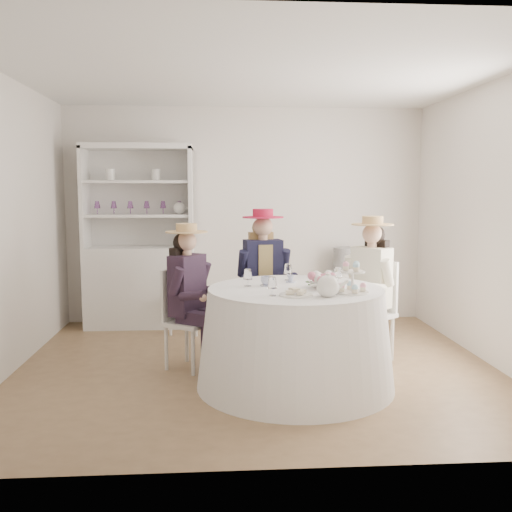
{
  "coord_description": "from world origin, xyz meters",
  "views": [
    {
      "loc": [
        -0.37,
        -5.24,
        1.67
      ],
      "look_at": [
        0.0,
        0.1,
        1.05
      ],
      "focal_mm": 40.0,
      "sensor_mm": 36.0,
      "label": 1
    }
  ],
  "objects": [
    {
      "name": "teacup_c",
      "position": [
        0.54,
        -0.41,
        0.89
      ],
      "size": [
        0.12,
        0.12,
        0.08
      ],
      "primitive_type": "imported",
      "rotation": [
        0.0,
        0.0,
        -0.34
      ],
      "color": "white",
      "rests_on": "tea_table"
    },
    {
      "name": "guest_left",
      "position": [
        -0.63,
        0.0,
        0.77
      ],
      "size": [
        0.59,
        0.55,
        1.37
      ],
      "rotation": [
        0.0,
        0.0,
        0.97
      ],
      "color": "silver",
      "rests_on": "ground"
    },
    {
      "name": "hatbox",
      "position": [
        1.24,
        1.75,
        0.8
      ],
      "size": [
        0.31,
        0.31,
        0.31
      ],
      "primitive_type": "cylinder",
      "rotation": [
        0.0,
        0.0,
        0.01
      ],
      "color": "black",
      "rests_on": "side_table"
    },
    {
      "name": "sandwich_plate",
      "position": [
        0.25,
        -0.88,
        0.86
      ],
      "size": [
        0.26,
        0.26,
        0.06
      ],
      "rotation": [
        0.0,
        0.0,
        0.33
      ],
      "color": "white",
      "rests_on": "tea_table"
    },
    {
      "name": "flower_arrangement",
      "position": [
        0.49,
        -0.61,
        0.94
      ],
      "size": [
        0.19,
        0.19,
        0.07
      ],
      "rotation": [
        0.0,
        0.0,
        -0.18
      ],
      "color": "#D56A87",
      "rests_on": "tea_table"
    },
    {
      "name": "side_table",
      "position": [
        1.24,
        1.75,
        0.32
      ],
      "size": [
        0.42,
        0.42,
        0.65
      ],
      "primitive_type": "cube",
      "rotation": [
        0.0,
        0.0,
        -0.02
      ],
      "color": "silver",
      "rests_on": "ground"
    },
    {
      "name": "guest_mid",
      "position": [
        0.11,
        0.52,
        0.84
      ],
      "size": [
        0.55,
        0.58,
        1.48
      ],
      "rotation": [
        0.0,
        0.0,
        0.18
      ],
      "color": "silver",
      "rests_on": "ground"
    },
    {
      "name": "wall_right",
      "position": [
        2.25,
        0.0,
        1.35
      ],
      "size": [
        0.0,
        4.5,
        4.5
      ],
      "primitive_type": "plane",
      "rotation": [
        1.57,
        0.0,
        -1.57
      ],
      "color": "silver",
      "rests_on": "ground"
    },
    {
      "name": "wall_back",
      "position": [
        0.0,
        2.0,
        1.35
      ],
      "size": [
        4.5,
        0.0,
        4.5
      ],
      "primitive_type": "plane",
      "rotation": [
        1.57,
        0.0,
        0.0
      ],
      "color": "silver",
      "rests_on": "ground"
    },
    {
      "name": "hutch",
      "position": [
        -1.31,
        1.77,
        0.79
      ],
      "size": [
        1.34,
        0.58,
        2.21
      ],
      "rotation": [
        0.0,
        0.0,
        -0.07
      ],
      "color": "silver",
      "rests_on": "ground"
    },
    {
      "name": "table_teapot",
      "position": [
        0.49,
        -0.93,
        0.93
      ],
      "size": [
        0.25,
        0.18,
        0.19
      ],
      "rotation": [
        0.0,
        0.0,
        -0.25
      ],
      "color": "white",
      "rests_on": "tea_table"
    },
    {
      "name": "teacup_b",
      "position": [
        0.29,
        -0.24,
        0.88
      ],
      "size": [
        0.08,
        0.08,
        0.06
      ],
      "primitive_type": "imported",
      "rotation": [
        0.0,
        0.0,
        -0.42
      ],
      "color": "white",
      "rests_on": "tea_table"
    },
    {
      "name": "stemware_set",
      "position": [
        0.29,
        -0.53,
        0.92
      ],
      "size": [
        0.87,
        0.84,
        0.15
      ],
      "color": "white",
      "rests_on": "tea_table"
    },
    {
      "name": "wall_front",
      "position": [
        0.0,
        -2.0,
        1.35
      ],
      "size": [
        4.5,
        0.0,
        4.5
      ],
      "primitive_type": "plane",
      "rotation": [
        -1.57,
        0.0,
        0.0
      ],
      "color": "silver",
      "rests_on": "ground"
    },
    {
      "name": "guest_right",
      "position": [
        1.11,
        0.14,
        0.8
      ],
      "size": [
        0.61,
        0.58,
        1.42
      ],
      "rotation": [
        0.0,
        0.0,
        -0.92
      ],
      "color": "silver",
      "rests_on": "ground"
    },
    {
      "name": "ceiling",
      "position": [
        0.0,
        0.0,
        2.7
      ],
      "size": [
        4.5,
        4.5,
        0.0
      ],
      "primitive_type": "plane",
      "rotation": [
        3.14,
        0.0,
        0.0
      ],
      "color": "white",
      "rests_on": "wall_back"
    },
    {
      "name": "flower_bowl",
      "position": [
        0.51,
        -0.53,
        0.87
      ],
      "size": [
        0.26,
        0.26,
        0.05
      ],
      "primitive_type": "imported",
      "rotation": [
        0.0,
        0.0,
        -0.38
      ],
      "color": "white",
      "rests_on": "tea_table"
    },
    {
      "name": "ground",
      "position": [
        0.0,
        0.0,
        0.0
      ],
      "size": [
        4.5,
        4.5,
        0.0
      ],
      "primitive_type": "plane",
      "color": "brown",
      "rests_on": "ground"
    },
    {
      "name": "spare_chair",
      "position": [
        -0.75,
        1.3,
        0.49
      ],
      "size": [
        0.44,
        0.44,
        0.91
      ],
      "rotation": [
        0.0,
        0.0,
        2.94
      ],
      "color": "silver",
      "rests_on": "ground"
    },
    {
      "name": "tea_table",
      "position": [
        0.29,
        -0.53,
        0.42
      ],
      "size": [
        1.68,
        1.68,
        0.85
      ],
      "rotation": [
        0.0,
        0.0,
        -0.22
      ],
      "color": "white",
      "rests_on": "ground"
    },
    {
      "name": "cupcake_stand",
      "position": [
        0.71,
        -0.81,
        0.94
      ],
      "size": [
        0.26,
        0.26,
        0.25
      ],
      "rotation": [
        0.0,
        0.0,
        -0.33
      ],
      "color": "white",
      "rests_on": "tea_table"
    },
    {
      "name": "wall_left",
      "position": [
        -2.25,
        0.0,
        1.35
      ],
      "size": [
        0.0,
        4.5,
        4.5
      ],
      "primitive_type": "plane",
      "rotation": [
        1.57,
        0.0,
        1.57
      ],
      "color": "silver",
      "rests_on": "ground"
    },
    {
      "name": "teacup_a",
      "position": [
        0.05,
        -0.42,
        0.89
      ],
      "size": [
        0.12,
        0.12,
        0.07
      ],
      "primitive_type": "imported",
      "rotation": [
        0.0,
        0.0,
        0.27
      ],
      "color": "white",
      "rests_on": "tea_table"
    }
  ]
}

